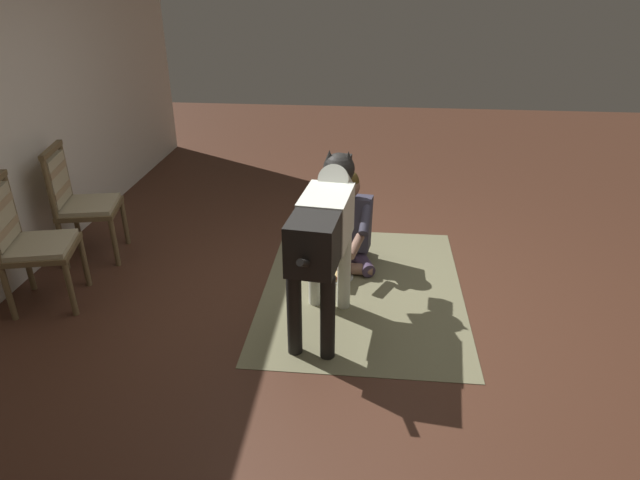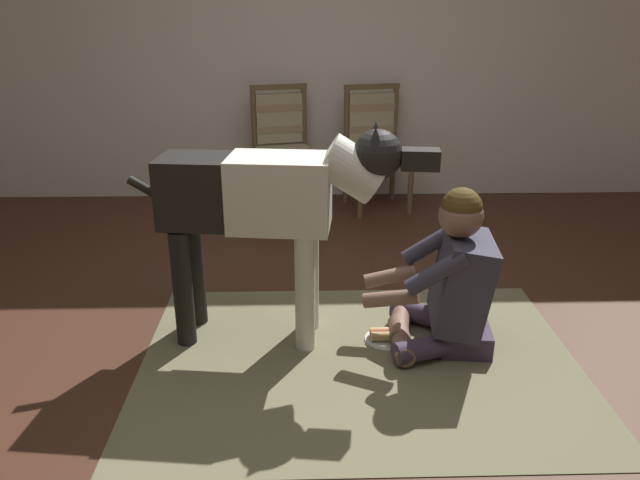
{
  "view_description": "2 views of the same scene",
  "coord_description": "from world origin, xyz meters",
  "px_view_note": "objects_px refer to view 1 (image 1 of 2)",
  "views": [
    {
      "loc": [
        -3.53,
        -0.15,
        2.26
      ],
      "look_at": [
        0.1,
        0.2,
        0.45
      ],
      "focal_mm": 30.83,
      "sensor_mm": 36.0,
      "label": 1
    },
    {
      "loc": [
        -0.09,
        -2.65,
        1.62
      ],
      "look_at": [
        -0.01,
        0.27,
        0.47
      ],
      "focal_mm": 34.64,
      "sensor_mm": 36.0,
      "label": 2
    }
  ],
  "objects_px": {
    "dining_chair_right_of_pair": "(77,198)",
    "large_dog": "(325,226)",
    "dining_chair_left_of_pair": "(25,238)",
    "hot_dog_on_plate": "(339,275)",
    "person_sitting_on_floor": "(346,226)"
  },
  "relations": [
    {
      "from": "person_sitting_on_floor",
      "to": "large_dog",
      "type": "relative_size",
      "value": 0.55
    },
    {
      "from": "dining_chair_right_of_pair",
      "to": "hot_dog_on_plate",
      "type": "bearing_deg",
      "value": -94.3
    },
    {
      "from": "dining_chair_left_of_pair",
      "to": "large_dog",
      "type": "xyz_separation_m",
      "value": [
        0.0,
        -2.14,
        0.18
      ]
    },
    {
      "from": "person_sitting_on_floor",
      "to": "hot_dog_on_plate",
      "type": "relative_size",
      "value": 3.49
    },
    {
      "from": "dining_chair_right_of_pair",
      "to": "hot_dog_on_plate",
      "type": "height_order",
      "value": "dining_chair_right_of_pair"
    },
    {
      "from": "dining_chair_right_of_pair",
      "to": "large_dog",
      "type": "xyz_separation_m",
      "value": [
        -0.75,
        -2.14,
        0.18
      ]
    },
    {
      "from": "person_sitting_on_floor",
      "to": "hot_dog_on_plate",
      "type": "distance_m",
      "value": 0.42
    },
    {
      "from": "large_dog",
      "to": "hot_dog_on_plate",
      "type": "bearing_deg",
      "value": -6.55
    },
    {
      "from": "dining_chair_left_of_pair",
      "to": "large_dog",
      "type": "height_order",
      "value": "large_dog"
    },
    {
      "from": "hot_dog_on_plate",
      "to": "dining_chair_right_of_pair",
      "type": "bearing_deg",
      "value": 85.7
    },
    {
      "from": "dining_chair_right_of_pair",
      "to": "person_sitting_on_floor",
      "type": "height_order",
      "value": "dining_chair_right_of_pair"
    },
    {
      "from": "dining_chair_right_of_pair",
      "to": "large_dog",
      "type": "relative_size",
      "value": 0.67
    },
    {
      "from": "dining_chair_left_of_pair",
      "to": "person_sitting_on_floor",
      "type": "distance_m",
      "value": 2.41
    },
    {
      "from": "large_dog",
      "to": "dining_chair_right_of_pair",
      "type": "bearing_deg",
      "value": 70.76
    },
    {
      "from": "dining_chair_left_of_pair",
      "to": "large_dog",
      "type": "bearing_deg",
      "value": -89.95
    }
  ]
}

